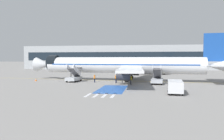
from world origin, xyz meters
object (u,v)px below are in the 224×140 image
object	(u,v)px
airliner	(125,65)
traffic_cone_0	(36,80)
boarding_stairs_aft	(157,79)
ground_crew_2	(95,78)
ground_crew_0	(122,78)
ground_crew_3	(131,79)
boarding_stairs_forward	(74,77)
service_van_1	(175,86)
fuel_tanker	(154,69)
ground_crew_1	(116,78)
terminal_building	(149,57)

from	to	relation	value
airliner	traffic_cone_0	distance (m)	20.83
boarding_stairs_aft	ground_crew_2	world-z (taller)	boarding_stairs_aft
ground_crew_0	ground_crew_3	bearing A→B (deg)	27.22
boarding_stairs_forward	service_van_1	bearing A→B (deg)	-29.18
service_van_1	ground_crew_2	size ratio (longest dim) A/B	2.94
airliner	service_van_1	size ratio (longest dim) A/B	9.11
fuel_tanker	service_van_1	bearing A→B (deg)	8.88
ground_crew_0	ground_crew_1	size ratio (longest dim) A/B	0.88
ground_crew_1	boarding_stairs_forward	bearing A→B (deg)	129.12
ground_crew_3	boarding_stairs_forward	bearing A→B (deg)	-175.80
boarding_stairs_aft	service_van_1	distance (m)	12.29
airliner	boarding_stairs_aft	distance (m)	9.14
airliner	traffic_cone_0	world-z (taller)	airliner
boarding_stairs_aft	ground_crew_0	world-z (taller)	boarding_stairs_aft
fuel_tanker	ground_crew_3	world-z (taller)	fuel_tanker
service_van_1	ground_crew_0	distance (m)	15.94
boarding_stairs_forward	traffic_cone_0	distance (m)	9.30
airliner	ground_crew_0	distance (m)	4.97
ground_crew_0	ground_crew_3	world-z (taller)	ground_crew_3
service_van_1	terminal_building	xyz separation A→B (m)	(-3.26, 75.31, 4.58)
boarding_stairs_aft	ground_crew_3	bearing A→B (deg)	-154.20
airliner	ground_crew_3	distance (m)	7.72
ground_crew_2	ground_crew_3	size ratio (longest dim) A/B	0.94
airliner	ground_crew_2	world-z (taller)	airliner
ground_crew_0	traffic_cone_0	xyz separation A→B (m)	(-20.22, 0.75, -0.66)
service_van_1	boarding_stairs_aft	bearing A→B (deg)	-75.69
airliner	boarding_stairs_forward	xyz separation A→B (m)	(-11.00, -3.54, -2.63)
boarding_stairs_aft	fuel_tanker	xyz separation A→B (m)	(-0.00, 27.45, 0.75)
service_van_1	ground_crew_0	size ratio (longest dim) A/B	3.12
airliner	ground_crew_2	size ratio (longest dim) A/B	26.76
ground_crew_3	ground_crew_1	bearing A→B (deg)	162.76
ground_crew_1	terminal_building	bearing A→B (deg)	38.58
airliner	ground_crew_0	world-z (taller)	airliner
boarding_stairs_aft	ground_crew_3	world-z (taller)	boarding_stairs_aft
ground_crew_0	service_van_1	bearing A→B (deg)	27.78
terminal_building	service_van_1	bearing A→B (deg)	-87.52
traffic_cone_0	ground_crew_0	bearing A→B (deg)	-2.12
fuel_tanker	ground_crew_2	size ratio (longest dim) A/B	5.40
airliner	service_van_1	world-z (taller)	airliner
airliner	terminal_building	size ratio (longest dim) A/B	0.37
terminal_building	ground_crew_1	bearing A→B (deg)	-96.70
terminal_building	traffic_cone_0	bearing A→B (deg)	-113.12
boarding_stairs_aft	ground_crew_3	size ratio (longest dim) A/B	2.91
boarding_stairs_aft	ground_crew_0	xyz separation A→B (m)	(-7.25, 0.80, -0.05)
ground_crew_2	terminal_building	xyz separation A→B (m)	(12.13, 62.53, 4.73)
fuel_tanker	terminal_building	distance (m)	36.00
ground_crew_2	traffic_cone_0	bearing A→B (deg)	98.39
traffic_cone_0	terminal_building	size ratio (longest dim) A/B	0.00
fuel_tanker	ground_crew_0	xyz separation A→B (m)	(-7.25, -26.65, -0.80)
boarding_stairs_forward	boarding_stairs_aft	xyz separation A→B (m)	(18.20, -1.44, -0.00)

